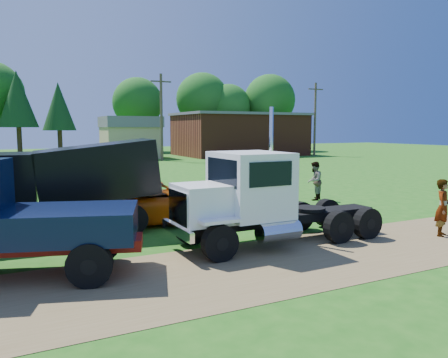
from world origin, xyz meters
name	(u,v)px	position (x,y,z in m)	size (l,w,h in m)	color
ground	(359,250)	(0.00, 0.00, 0.00)	(140.00, 140.00, 0.00)	#1B5713
dirt_track	(359,249)	(0.00, 0.00, 0.01)	(120.00, 4.20, 0.01)	brown
white_semi_tractor	(253,199)	(-2.46, 1.71, 1.37)	(6.69, 2.41, 4.03)	black
black_dump_truck	(56,183)	(-7.35, 5.71, 1.67)	(7.09, 2.63, 3.03)	black
orange_pickup	(155,202)	(-4.02, 5.99, 0.77)	(2.55, 5.53, 1.54)	#BF5309
spectator_a	(443,208)	(3.47, 0.02, 0.90)	(0.66, 0.43, 1.81)	#999999
spectator_b	(314,181)	(4.27, 7.42, 0.91)	(0.89, 0.69, 1.83)	#999999
brick_building	(239,134)	(18.00, 40.00, 2.66)	(15.40, 10.40, 5.30)	maroon
tan_shed	(131,137)	(4.00, 40.00, 2.42)	(6.20, 5.40, 4.70)	tan
utility_poles	(161,116)	(6.00, 35.00, 4.71)	(42.20, 0.28, 9.00)	#453A27
tree_row	(122,100)	(5.61, 50.35, 7.14)	(55.37, 14.18, 11.64)	#321F14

